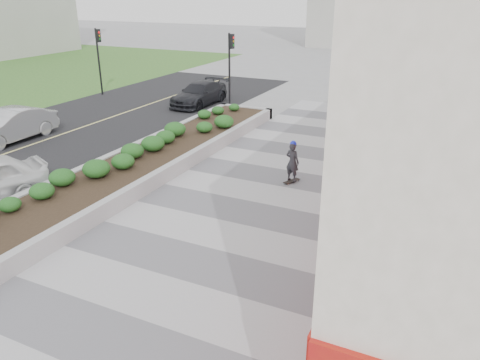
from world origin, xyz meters
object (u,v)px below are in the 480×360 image
object	(u,v)px
car_silver	(10,126)
car_dark	(199,94)
traffic_signal_far	(99,52)
traffic_signal_near	(230,59)
skateboarder	(292,162)
planter	(149,157)

from	to	relation	value
car_silver	car_dark	xyz separation A→B (m)	(4.03, 10.07, -0.07)
traffic_signal_far	traffic_signal_near	bearing A→B (deg)	3.11
skateboarder	car_silver	world-z (taller)	skateboarder
traffic_signal_far	skateboarder	bearing A→B (deg)	-28.93
traffic_signal_near	car_silver	size ratio (longest dim) A/B	0.95
traffic_signal_far	car_dark	size ratio (longest dim) A/B	0.92
skateboarder	car_dark	world-z (taller)	skateboarder
skateboarder	car_dark	distance (m)	13.06
planter	car_silver	size ratio (longest dim) A/B	4.08
traffic_signal_far	planter	bearing A→B (deg)	-42.46
traffic_signal_far	car_dark	xyz separation A→B (m)	(7.24, 0.19, -2.10)
car_dark	traffic_signal_far	bearing A→B (deg)	-176.56
traffic_signal_near	traffic_signal_far	distance (m)	9.21
planter	traffic_signal_near	distance (m)	10.90
planter	car_dark	xyz separation A→B (m)	(-3.69, 10.19, 0.24)
car_silver	traffic_signal_near	bearing A→B (deg)	59.34
skateboarder	car_dark	size ratio (longest dim) A/B	0.35
skateboarder	planter	bearing A→B (deg)	-147.80
traffic_signal_near	traffic_signal_far	world-z (taller)	same
traffic_signal_near	car_silver	world-z (taller)	traffic_signal_near
traffic_signal_far	car_silver	bearing A→B (deg)	-72.03
planter	car_dark	world-z (taller)	car_dark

